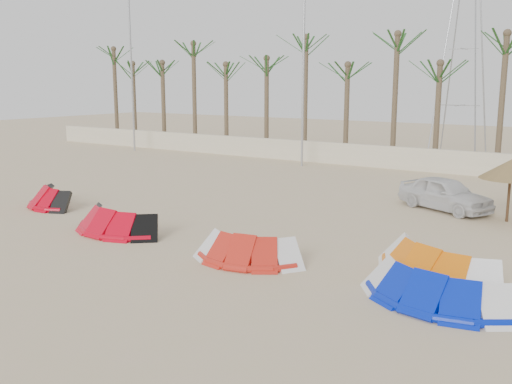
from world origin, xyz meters
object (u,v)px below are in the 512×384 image
Objects in this scene: kite_red_right at (253,246)px; car at (445,194)px; kite_red_mid at (122,219)px; parasol_left at (511,169)px; kite_blue at (440,284)px; kite_orange at (439,258)px; kite_red_left at (55,196)px.

kite_red_right is 9.89m from car.
kite_red_mid is 13.71m from parasol_left.
kite_red_mid and kite_red_right have the same top height.
parasol_left reaches higher than kite_blue.
kite_red_mid is 1.63× the size of parasol_left.
kite_red_right is at bearing -159.02° from kite_orange.
kite_blue is 10.04m from car.
kite_orange is at bearing 20.98° from kite_red_right.
kite_red_left is at bearing 166.19° from kite_red_mid.
kite_red_right and kite_orange have the same top height.
kite_red_mid and kite_blue have the same top height.
kite_orange is (4.67, 1.79, 0.00)m from kite_red_right.
kite_orange is 7.24m from parasol_left.
kite_orange is 2.05m from kite_blue.
kite_red_mid is at bearing 162.98° from car.
kite_red_left is 0.79× the size of kite_orange.
car is (13.40, 7.96, 0.24)m from kite_red_left.
parasol_left is 0.59× the size of car.
car reaches higher than kite_red_right.
kite_red_left is 17.48m from parasol_left.
kite_red_right is 0.82× the size of kite_orange.
kite_red_right is at bearing -2.92° from kite_red_mid.
kite_orange is (10.18, 1.51, 0.00)m from kite_red_mid.
car is (-2.41, 0.66, -1.26)m from parasol_left.
parasol_left is (10.59, 8.59, 1.49)m from kite_red_mid.
kite_red_left is 15.58m from car.
kite_red_right is 0.88× the size of kite_blue.
kite_red_mid is 12.34m from car.
kite_red_right is 0.86× the size of car.
kite_red_mid is 0.98× the size of kite_blue.
kite_red_mid is 0.92× the size of kite_orange.
kite_red_left is 15.40m from kite_orange.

